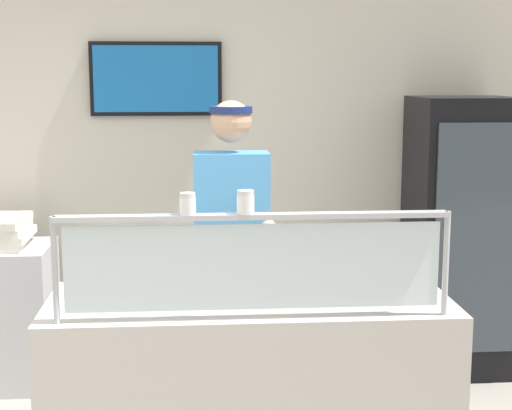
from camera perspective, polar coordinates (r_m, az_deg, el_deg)
The scene contains 9 objects.
shop_rear_unit at distance 5.21m, azimuth -2.04°, elevation 3.71°, with size 6.11×0.13×2.70m.
serving_counter at distance 3.48m, azimuth -0.48°, elevation -14.39°, with size 1.71×0.67×0.95m, color #BCB7B2.
sneeze_guard at distance 2.99m, azimuth -0.15°, elevation -3.47°, with size 1.53×0.06×0.42m.
pizza_tray at distance 3.39m, azimuth -0.29°, elevation -6.21°, with size 0.43×0.43×0.04m.
pizza_server at distance 3.37m, azimuth -0.31°, elevation -5.94°, with size 0.07×0.28×0.01m, color #ADAFB7.
parmesan_shaker at distance 2.94m, azimuth -5.01°, elevation -0.01°, with size 0.06×0.06×0.08m.
pepper_flake_shaker at distance 2.95m, azimuth -0.76°, elevation 0.10°, with size 0.07×0.07×0.09m.
worker_figure at distance 4.00m, azimuth -1.73°, elevation -3.19°, with size 0.41×0.50×1.76m.
drink_fridge at distance 5.12m, azimuth 14.66°, elevation -2.16°, with size 0.61×0.61×1.75m.
Camera 1 is at (0.64, -2.84, 1.89)m, focal length 54.66 mm.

